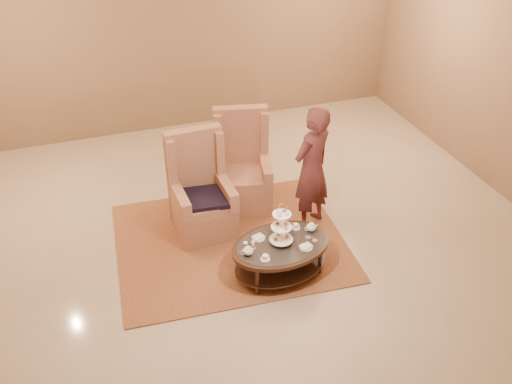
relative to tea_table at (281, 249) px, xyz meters
name	(u,v)px	position (x,y,z in m)	size (l,w,h in m)	color
ground	(253,254)	(-0.20, 0.45, -0.38)	(8.00, 8.00, 0.00)	#C4AE92
ceiling	(253,254)	(-0.20, 0.45, -0.38)	(8.00, 8.00, 0.02)	silver
wall_back	(178,31)	(-0.20, 4.45, 1.37)	(8.00, 0.04, 3.50)	#8F6C4E
rug	(230,241)	(-0.42, 0.79, -0.37)	(3.15, 2.68, 0.02)	#A96D3C
tea_table	(281,249)	(0.00, 0.00, 0.00)	(1.35, 1.01, 1.05)	black
armchair_left	(201,198)	(-0.68, 1.25, 0.10)	(0.80, 0.82, 1.41)	#B07052
armchair_right	(242,173)	(0.05, 1.68, 0.10)	(0.92, 0.94, 1.42)	#B07052
person	(312,169)	(0.75, 0.85, 0.51)	(0.77, 0.67, 1.77)	#542424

